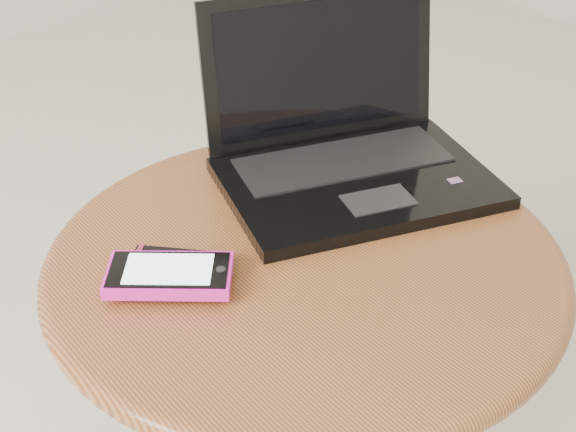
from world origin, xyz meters
TOP-DOWN VIEW (x-y plane):
  - table at (0.08, -0.03)m, footprint 0.58×0.58m
  - laptop at (0.22, 0.08)m, footprint 0.38×0.34m
  - phone_black at (-0.05, 0.03)m, footprint 0.11×0.12m
  - phone_pink at (-0.08, 0.01)m, footprint 0.14×0.13m

SIDE VIEW (x-z plane):
  - table at x=0.08m, z-range 0.13..0.59m
  - phone_black at x=-0.05m, z-range 0.46..0.47m
  - phone_pink at x=-0.08m, z-range 0.47..0.49m
  - laptop at x=0.22m, z-range 0.39..0.60m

